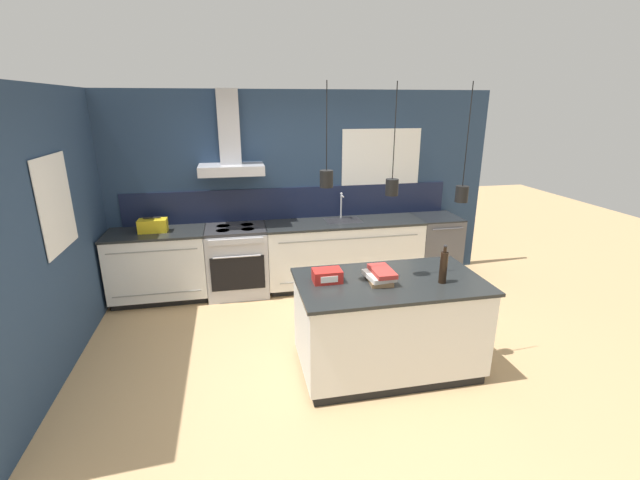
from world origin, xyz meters
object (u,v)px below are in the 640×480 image
at_px(book_stack, 380,275).
at_px(red_supply_box, 327,276).
at_px(bottle_on_island, 443,267).
at_px(yellow_toolbox, 153,226).
at_px(dishwasher, 435,247).
at_px(oven_range, 237,261).

distance_m(book_stack, red_supply_box, 0.47).
distance_m(bottle_on_island, yellow_toolbox, 3.52).
relative_size(dishwasher, yellow_toolbox, 2.68).
height_order(oven_range, red_supply_box, red_supply_box).
distance_m(oven_range, dishwasher, 2.80).
bearing_deg(yellow_toolbox, red_supply_box, -47.57).
xyz_separation_m(dishwasher, red_supply_box, (-2.02, -1.94, 0.51)).
distance_m(oven_range, yellow_toolbox, 1.13).
bearing_deg(bottle_on_island, book_stack, 166.04).
xyz_separation_m(book_stack, yellow_toolbox, (-2.24, 2.03, 0.02)).
xyz_separation_m(oven_range, bottle_on_island, (1.78, -2.16, 0.60)).
bearing_deg(red_supply_box, book_stack, -11.27).
distance_m(dishwasher, bottle_on_island, 2.47).
bearing_deg(red_supply_box, bottle_on_island, -12.72).
relative_size(oven_range, book_stack, 2.78).
bearing_deg(book_stack, oven_range, 121.48).
bearing_deg(book_stack, bottle_on_island, -13.96).
relative_size(oven_range, red_supply_box, 3.57).
relative_size(oven_range, dishwasher, 1.00).
relative_size(dishwasher, book_stack, 2.78).
height_order(oven_range, book_stack, book_stack).
distance_m(oven_range, red_supply_box, 2.15).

